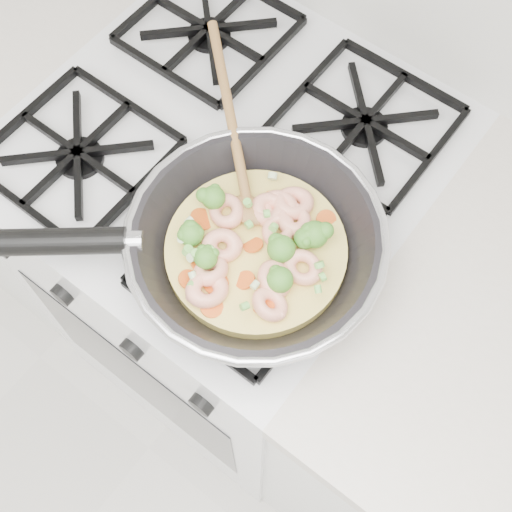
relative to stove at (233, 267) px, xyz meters
The scene contains 2 objects.
stove is the anchor object (origin of this frame).
skillet 0.54m from the stove, 40.29° to the right, with size 0.45×0.46×0.10m.
Camera 1 is at (0.39, 1.27, 1.72)m, focal length 46.47 mm.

